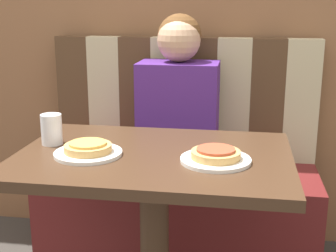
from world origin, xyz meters
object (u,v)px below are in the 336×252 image
at_px(drinking_cup, 52,129).
at_px(pizza_left, 88,147).
at_px(plate_left, 88,153).
at_px(person, 179,97).
at_px(plate_right, 216,160).
at_px(pizza_right, 216,154).

bearing_deg(drinking_cup, pizza_left, -30.92).
relative_size(plate_left, drinking_cup, 2.08).
height_order(person, drinking_cup, person).
relative_size(plate_left, pizza_left, 1.43).
relative_size(person, pizza_left, 4.53).
xyz_separation_m(plate_right, pizza_left, (-0.42, 0.00, 0.02)).
relative_size(person, pizza_right, 4.53).
bearing_deg(person, pizza_right, -72.16).
bearing_deg(plate_left, pizza_left, 0.00).
distance_m(plate_left, pizza_left, 0.02).
bearing_deg(plate_left, drinking_cup, 149.08).
relative_size(person, plate_right, 3.16).
relative_size(pizza_left, pizza_right, 1.00).
bearing_deg(pizza_right, plate_right, 0.00).
xyz_separation_m(plate_left, pizza_right, (0.42, 0.00, 0.02)).
relative_size(plate_right, pizza_left, 1.43).
bearing_deg(person, plate_left, -107.84).
bearing_deg(plate_left, person, 72.16).
height_order(plate_right, pizza_right, pizza_right).
distance_m(plate_right, pizza_left, 0.42).
height_order(plate_left, plate_right, same).
bearing_deg(plate_right, drinking_cup, 170.35).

